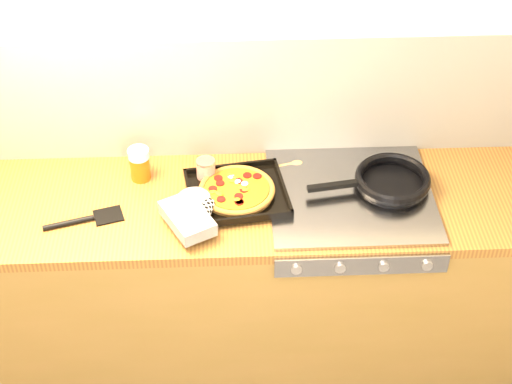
{
  "coord_description": "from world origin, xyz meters",
  "views": [
    {
      "loc": [
        0.01,
        -1.08,
        2.77
      ],
      "look_at": [
        0.1,
        1.08,
        0.95
      ],
      "focal_mm": 55.0,
      "sensor_mm": 36.0,
      "label": 1
    }
  ],
  "objects_px": {
    "pizza_on_tray": "(223,197)",
    "tomato_can": "(206,171)",
    "frying_pan": "(391,181)",
    "juice_glass": "(140,164)"
  },
  "relations": [
    {
      "from": "frying_pan",
      "to": "tomato_can",
      "type": "height_order",
      "value": "tomato_can"
    },
    {
      "from": "tomato_can",
      "to": "juice_glass",
      "type": "distance_m",
      "value": 0.25
    },
    {
      "from": "pizza_on_tray",
      "to": "frying_pan",
      "type": "relative_size",
      "value": 1.0
    },
    {
      "from": "juice_glass",
      "to": "tomato_can",
      "type": "bearing_deg",
      "value": -7.76
    },
    {
      "from": "frying_pan",
      "to": "tomato_can",
      "type": "xyz_separation_m",
      "value": [
        -0.68,
        0.07,
        0.01
      ]
    },
    {
      "from": "tomato_can",
      "to": "juice_glass",
      "type": "height_order",
      "value": "juice_glass"
    },
    {
      "from": "pizza_on_tray",
      "to": "tomato_can",
      "type": "xyz_separation_m",
      "value": [
        -0.06,
        0.14,
        0.01
      ]
    },
    {
      "from": "pizza_on_tray",
      "to": "frying_pan",
      "type": "xyz_separation_m",
      "value": [
        0.62,
        0.07,
        -0.0
      ]
    },
    {
      "from": "frying_pan",
      "to": "pizza_on_tray",
      "type": "bearing_deg",
      "value": -173.77
    },
    {
      "from": "pizza_on_tray",
      "to": "tomato_can",
      "type": "relative_size",
      "value": 4.76
    }
  ]
}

